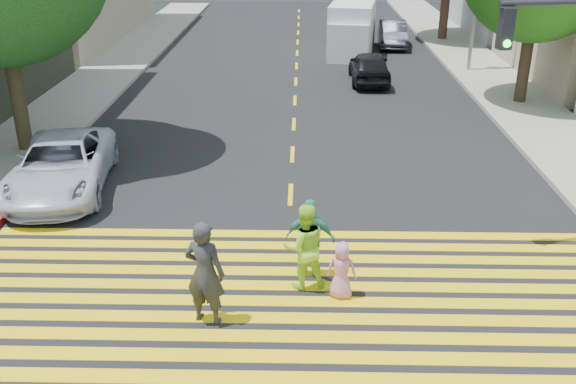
{
  "coord_description": "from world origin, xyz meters",
  "views": [
    {
      "loc": [
        0.28,
        -9.32,
        6.86
      ],
      "look_at": [
        0.0,
        3.0,
        1.4
      ],
      "focal_mm": 40.0,
      "sensor_mm": 36.0,
      "label": 1
    }
  ],
  "objects_px": {
    "white_sedan": "(61,165)",
    "dark_car_parked": "(392,34)",
    "pedestrian_extra": "(310,239)",
    "dark_car_near": "(369,67)",
    "pedestrian_woman": "(304,247)",
    "silver_car": "(350,25)",
    "white_van": "(352,29)",
    "pedestrian_man": "(205,273)",
    "pedestrian_child": "(342,270)"
  },
  "relations": [
    {
      "from": "pedestrian_man",
      "to": "white_sedan",
      "type": "xyz_separation_m",
      "value": [
        -4.62,
        5.83,
        -0.31
      ]
    },
    {
      "from": "pedestrian_man",
      "to": "pedestrian_child",
      "type": "bearing_deg",
      "value": -144.31
    },
    {
      "from": "pedestrian_man",
      "to": "dark_car_near",
      "type": "xyz_separation_m",
      "value": [
        4.54,
        17.58,
        -0.33
      ]
    },
    {
      "from": "pedestrian_man",
      "to": "pedestrian_extra",
      "type": "height_order",
      "value": "pedestrian_man"
    },
    {
      "from": "pedestrian_woman",
      "to": "dark_car_parked",
      "type": "distance_m",
      "value": 24.81
    },
    {
      "from": "pedestrian_child",
      "to": "pedestrian_man",
      "type": "bearing_deg",
      "value": 31.4
    },
    {
      "from": "pedestrian_man",
      "to": "pedestrian_child",
      "type": "xyz_separation_m",
      "value": [
        2.46,
        0.86,
        -0.42
      ]
    },
    {
      "from": "pedestrian_child",
      "to": "dark_car_parked",
      "type": "height_order",
      "value": "dark_car_parked"
    },
    {
      "from": "pedestrian_extra",
      "to": "pedestrian_woman",
      "type": "bearing_deg",
      "value": 83.0
    },
    {
      "from": "pedestrian_child",
      "to": "white_sedan",
      "type": "distance_m",
      "value": 8.65
    },
    {
      "from": "pedestrian_woman",
      "to": "silver_car",
      "type": "height_order",
      "value": "pedestrian_woman"
    },
    {
      "from": "dark_car_near",
      "to": "silver_car",
      "type": "xyz_separation_m",
      "value": [
        -0.08,
        11.05,
        -0.03
      ]
    },
    {
      "from": "pedestrian_child",
      "to": "dark_car_near",
      "type": "height_order",
      "value": "dark_car_near"
    },
    {
      "from": "white_sedan",
      "to": "dark_car_near",
      "type": "xyz_separation_m",
      "value": [
        9.17,
        11.75,
        -0.02
      ]
    },
    {
      "from": "silver_car",
      "to": "pedestrian_child",
      "type": "bearing_deg",
      "value": 87.79
    },
    {
      "from": "dark_car_near",
      "to": "pedestrian_woman",
      "type": "bearing_deg",
      "value": 80.46
    },
    {
      "from": "pedestrian_child",
      "to": "pedestrian_woman",
      "type": "bearing_deg",
      "value": -13.85
    },
    {
      "from": "pedestrian_extra",
      "to": "white_sedan",
      "type": "xyz_separation_m",
      "value": [
        -6.49,
        4.2,
        -0.14
      ]
    },
    {
      "from": "dark_car_near",
      "to": "dark_car_parked",
      "type": "distance_m",
      "value": 8.22
    },
    {
      "from": "white_van",
      "to": "pedestrian_man",
      "type": "bearing_deg",
      "value": -91.45
    },
    {
      "from": "pedestrian_woman",
      "to": "silver_car",
      "type": "relative_size",
      "value": 0.4
    },
    {
      "from": "white_sedan",
      "to": "pedestrian_child",
      "type": "bearing_deg",
      "value": -42.67
    },
    {
      "from": "pedestrian_man",
      "to": "white_sedan",
      "type": "distance_m",
      "value": 7.45
    },
    {
      "from": "pedestrian_man",
      "to": "dark_car_parked",
      "type": "distance_m",
      "value": 26.37
    },
    {
      "from": "pedestrian_man",
      "to": "pedestrian_woman",
      "type": "relative_size",
      "value": 1.13
    },
    {
      "from": "pedestrian_woman",
      "to": "silver_car",
      "type": "distance_m",
      "value": 27.55
    },
    {
      "from": "pedestrian_child",
      "to": "dark_car_near",
      "type": "distance_m",
      "value": 16.85
    },
    {
      "from": "pedestrian_extra",
      "to": "dark_car_parked",
      "type": "relative_size",
      "value": 0.41
    },
    {
      "from": "dark_car_near",
      "to": "silver_car",
      "type": "distance_m",
      "value": 11.05
    },
    {
      "from": "dark_car_near",
      "to": "white_van",
      "type": "distance_m",
      "value": 6.04
    },
    {
      "from": "pedestrian_child",
      "to": "pedestrian_extra",
      "type": "distance_m",
      "value": 1.01
    },
    {
      "from": "pedestrian_extra",
      "to": "dark_car_near",
      "type": "bearing_deg",
      "value": -90.57
    },
    {
      "from": "pedestrian_man",
      "to": "dark_car_near",
      "type": "distance_m",
      "value": 18.16
    },
    {
      "from": "pedestrian_child",
      "to": "pedestrian_extra",
      "type": "bearing_deg",
      "value": -40.38
    },
    {
      "from": "dark_car_near",
      "to": "dark_car_parked",
      "type": "xyz_separation_m",
      "value": [
        1.98,
        7.97,
        -0.0
      ]
    },
    {
      "from": "pedestrian_man",
      "to": "white_van",
      "type": "bearing_deg",
      "value": -83.64
    },
    {
      "from": "pedestrian_woman",
      "to": "pedestrian_extra",
      "type": "distance_m",
      "value": 0.44
    },
    {
      "from": "pedestrian_child",
      "to": "dark_car_near",
      "type": "xyz_separation_m",
      "value": [
        2.09,
        16.72,
        0.1
      ]
    },
    {
      "from": "dark_car_near",
      "to": "dark_car_parked",
      "type": "bearing_deg",
      "value": -103.8
    },
    {
      "from": "silver_car",
      "to": "dark_car_near",
      "type": "bearing_deg",
      "value": 92.33
    },
    {
      "from": "pedestrian_woman",
      "to": "dark_car_near",
      "type": "bearing_deg",
      "value": -110.63
    },
    {
      "from": "dark_car_parked",
      "to": "pedestrian_man",
      "type": "bearing_deg",
      "value": -100.57
    },
    {
      "from": "white_sedan",
      "to": "pedestrian_man",
      "type": "bearing_deg",
      "value": -59.18
    },
    {
      "from": "pedestrian_child",
      "to": "dark_car_parked",
      "type": "xyz_separation_m",
      "value": [
        4.07,
        24.69,
        0.09
      ]
    },
    {
      "from": "white_sedan",
      "to": "dark_car_parked",
      "type": "relative_size",
      "value": 1.23
    },
    {
      "from": "pedestrian_man",
      "to": "white_van",
      "type": "xyz_separation_m",
      "value": [
        4.2,
        23.58,
        0.22
      ]
    },
    {
      "from": "pedestrian_extra",
      "to": "dark_car_near",
      "type": "distance_m",
      "value": 16.17
    },
    {
      "from": "pedestrian_child",
      "to": "white_van",
      "type": "relative_size",
      "value": 0.2
    },
    {
      "from": "white_sedan",
      "to": "dark_car_parked",
      "type": "bearing_deg",
      "value": 52.9
    },
    {
      "from": "pedestrian_extra",
      "to": "pedestrian_man",
      "type": "bearing_deg",
      "value": 50.05
    }
  ]
}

